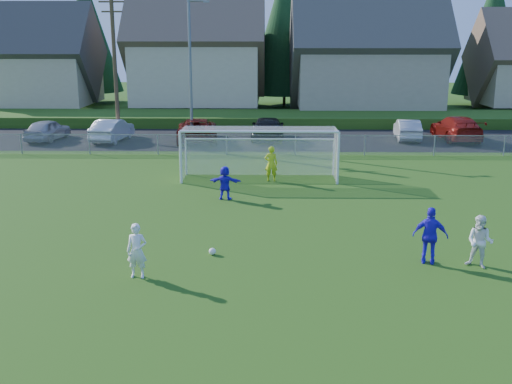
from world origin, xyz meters
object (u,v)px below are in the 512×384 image
Objects in this scene: player_blue_b at (225,183)px; car_f at (407,130)px; player_white_b at (480,242)px; player_white_a at (137,251)px; car_b at (112,130)px; car_d at (268,129)px; soccer_ball at (212,251)px; goalkeeper at (271,164)px; car_c at (197,130)px; soccer_goal at (259,145)px; player_blue_a at (430,236)px; car_a at (47,130)px; car_g at (456,128)px.

player_blue_b reaches higher than car_f.
player_white_b is at bearing 144.08° from player_blue_b.
player_white_a is 23.90m from car_b.
car_d is (10.23, 0.70, 0.02)m from car_b.
soccer_ball is at bearing 119.06° from car_b.
soccer_ball is 22.80m from car_b.
soccer_ball is 8.07m from player_white_b.
player_blue_b is at bearing 57.58° from goalkeeper.
car_c is 11.46m from soccer_goal.
car_c reaches higher than car_b.
soccer_ball is 21.37m from car_c.
player_white_a is 8.66m from player_blue_a.
player_blue_a reaches higher than player_blue_b.
car_a is 0.80× the size of car_d.
soccer_ball is 0.14× the size of player_white_b.
player_white_b is (9.95, 0.96, 0.01)m from player_white_a.
player_white_a is 0.90× the size of player_blue_a.
soccer_goal is at bearing 105.96° from car_c.
player_white_b reaches higher than car_g.
player_blue_b is 18.97m from car_f.
car_b is (-6.56, 22.98, -0.06)m from player_white_a.
player_blue_a is 0.32× the size of car_c.
player_blue_b is (1.89, 8.53, -0.08)m from player_white_a.
car_d is (14.58, 0.51, 0.05)m from car_a.
car_d is at bearing 83.41° from player_white_a.
soccer_ball is 0.04× the size of car_c.
player_blue_b is at bearing 138.30° from car_a.
car_a is at bearing 3.65° from car_d.
car_b is (-16.52, 22.02, -0.07)m from player_white_b.
player_blue_a is at bearing 138.75° from car_a.
car_a is at bearing 4.60° from car_b.
soccer_goal reaches higher than car_a.
player_white_b is at bearing 87.97° from car_f.
player_blue_b is at bearing -31.65° from player_blue_a.
soccer_goal is at bearing 149.94° from car_a.
soccer_ball is 26.23m from car_g.
soccer_goal is at bearing 77.39° from player_white_a.
goalkeeper is (3.84, 11.85, 0.05)m from player_white_a.
car_d reaches higher than car_f.
goalkeeper reaches higher than soccer_ball.
car_g is at bearing -175.65° from car_f.
car_c is 1.05× the size of car_d.
player_white_a is at bearing 122.35° from car_a.
player_white_a is at bearing 54.33° from car_g.
car_f is (3.02, 22.97, -0.12)m from player_white_b.
player_blue_b is 0.85× the size of goalkeeper.
player_blue_a reaches higher than car_f.
soccer_ball is 24.69m from car_f.
player_white_b is 1.42m from player_blue_a.
player_blue_b is at bearing 45.48° from car_g.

